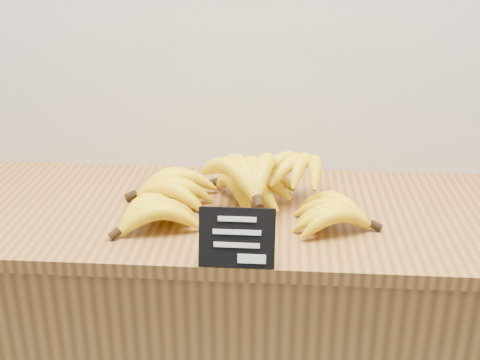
% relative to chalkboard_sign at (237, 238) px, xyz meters
% --- Properties ---
extents(counter_top, '(1.54, 0.54, 0.03)m').
position_rel_chalkboard_sign_xyz_m(counter_top, '(-0.01, 0.25, -0.07)').
color(counter_top, olive).
rests_on(counter_top, counter).
extents(chalkboard_sign, '(0.15, 0.04, 0.11)m').
position_rel_chalkboard_sign_xyz_m(chalkboard_sign, '(0.00, 0.00, 0.00)').
color(chalkboard_sign, black).
rests_on(chalkboard_sign, counter_top).
extents(banana_pile, '(0.59, 0.39, 0.13)m').
position_rel_chalkboard_sign_xyz_m(banana_pile, '(-0.02, 0.25, -0.00)').
color(banana_pile, yellow).
rests_on(banana_pile, counter_top).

